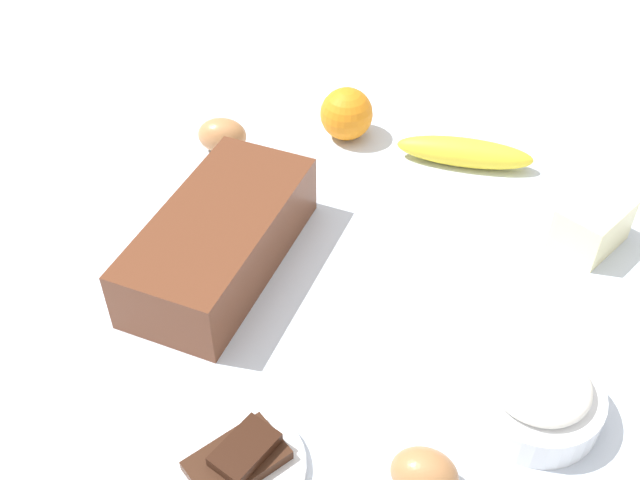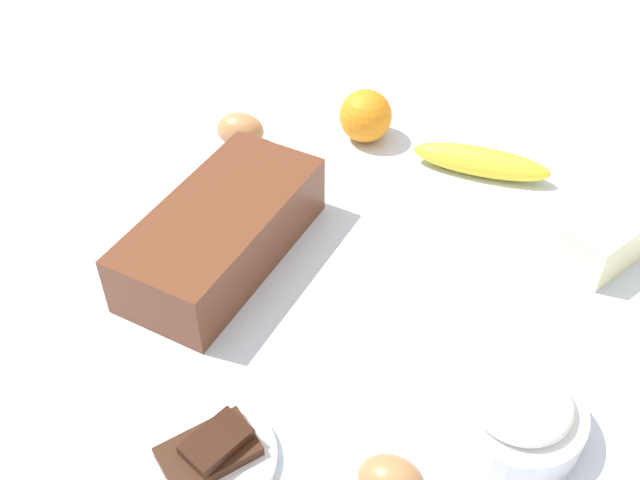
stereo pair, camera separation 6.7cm
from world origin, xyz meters
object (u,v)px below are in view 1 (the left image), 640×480
object	(u,v)px
banana	(464,152)
egg_loose	(222,135)
loaf_pan	(220,238)
orange_fruit	(346,114)
flour_bowl	(537,395)
butter_block	(592,225)
egg_near_butter	(424,474)
chocolate_plate	(238,463)

from	to	relation	value
banana	egg_loose	size ratio (longest dim) A/B	2.71
loaf_pan	egg_loose	distance (m)	0.24
orange_fruit	egg_loose	distance (m)	0.18
flour_bowl	butter_block	distance (m)	0.28
banana	butter_block	world-z (taller)	butter_block
loaf_pan	egg_loose	size ratio (longest dim) A/B	4.33
flour_bowl	egg_near_butter	distance (m)	0.15
egg_loose	egg_near_butter	bearing A→B (deg)	-119.51
banana	loaf_pan	bearing A→B (deg)	158.82
banana	orange_fruit	bearing A→B (deg)	103.89
loaf_pan	butter_block	distance (m)	0.45
butter_block	egg_loose	xyz separation A→B (m)	(-0.13, 0.50, -0.00)
egg_near_butter	chocolate_plate	xyz separation A→B (m)	(-0.09, 0.15, -0.01)
banana	egg_loose	distance (m)	0.34
loaf_pan	chocolate_plate	world-z (taller)	loaf_pan
chocolate_plate	banana	bearing A→B (deg)	6.57
chocolate_plate	butter_block	bearing A→B (deg)	-15.77
egg_near_butter	loaf_pan	bearing A→B (deg)	72.27
butter_block	flour_bowl	bearing A→B (deg)	-168.83
egg_near_butter	flour_bowl	bearing A→B (deg)	-18.52
flour_bowl	butter_block	world-z (taller)	flour_bowl
egg_near_butter	chocolate_plate	distance (m)	0.17
butter_block	orange_fruit	bearing A→B (deg)	88.50
orange_fruit	chocolate_plate	world-z (taller)	orange_fruit
loaf_pan	banana	bearing A→B (deg)	-35.42
flour_bowl	banana	xyz separation A→B (m)	(0.33, 0.26, -0.01)
chocolate_plate	flour_bowl	bearing A→B (deg)	-40.90
butter_block	chocolate_plate	distance (m)	0.52
loaf_pan	egg_near_butter	distance (m)	0.37
loaf_pan	banana	distance (m)	0.38
loaf_pan	butter_block	bearing A→B (deg)	-62.89
banana	chocolate_plate	world-z (taller)	banana
loaf_pan	chocolate_plate	distance (m)	0.28
orange_fruit	banana	bearing A→B (deg)	-76.11
orange_fruit	butter_block	size ratio (longest dim) A/B	0.85
butter_block	egg_near_butter	distance (m)	0.41
orange_fruit	butter_block	distance (m)	0.38
orange_fruit	chocolate_plate	bearing A→B (deg)	-155.10
loaf_pan	orange_fruit	size ratio (longest dim) A/B	3.94
butter_block	egg_loose	world-z (taller)	butter_block
orange_fruit	chocolate_plate	size ratio (longest dim) A/B	0.59
orange_fruit	loaf_pan	bearing A→B (deg)	-173.38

